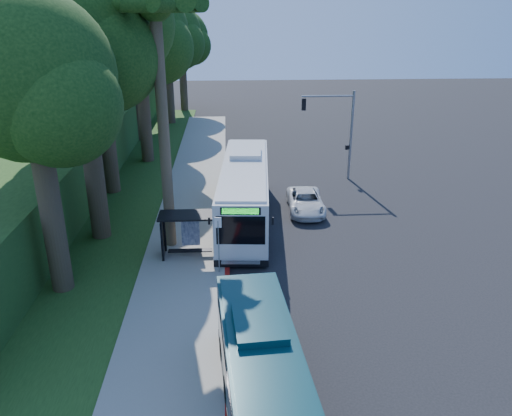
{
  "coord_description": "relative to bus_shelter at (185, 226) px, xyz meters",
  "views": [
    {
      "loc": [
        -4.84,
        -27.69,
        12.73
      ],
      "look_at": [
        -3.16,
        1.0,
        1.22
      ],
      "focal_mm": 35.0,
      "sensor_mm": 36.0,
      "label": 1
    }
  ],
  "objects": [
    {
      "name": "ground",
      "position": [
        7.26,
        2.86,
        -1.81
      ],
      "size": [
        140.0,
        140.0,
        0.0
      ],
      "primitive_type": "plane",
      "color": "black",
      "rests_on": "ground"
    },
    {
      "name": "white_bus",
      "position": [
        3.46,
        5.13,
        0.16
      ],
      "size": [
        3.82,
        13.67,
        4.02
      ],
      "rotation": [
        0.0,
        0.0,
        -0.07
      ],
      "color": "silver",
      "rests_on": "ground"
    },
    {
      "name": "red_curb",
      "position": [
        2.26,
        -1.14,
        -1.74
      ],
      "size": [
        0.25,
        30.0,
        0.13
      ],
      "primitive_type": "cube",
      "color": "#A01511",
      "rests_on": "ground"
    },
    {
      "name": "tree_4",
      "position": [
        -4.14,
        34.84,
        7.92
      ],
      "size": [
        8.4,
        8.0,
        14.14
      ],
      "color": "#382B1E",
      "rests_on": "ground"
    },
    {
      "name": "teal_bus",
      "position": [
        3.45,
        -12.87,
        -0.19
      ],
      "size": [
        3.19,
        11.26,
        3.31
      ],
      "rotation": [
        0.0,
        0.0,
        0.07
      ],
      "color": "#0A3037",
      "rests_on": "ground"
    },
    {
      "name": "tree_5",
      "position": [
        -3.16,
        42.84,
        7.16
      ],
      "size": [
        7.35,
        7.0,
        12.86
      ],
      "color": "#382B1E",
      "rests_on": "ground"
    },
    {
      "name": "tree_0",
      "position": [
        -5.14,
        2.84,
        9.4
      ],
      "size": [
        8.4,
        8.0,
        15.7
      ],
      "color": "#382B1E",
      "rests_on": "ground"
    },
    {
      "name": "palm_tree",
      "position": [
        -0.94,
        1.36,
        10.57
      ],
      "size": [
        4.2,
        4.2,
        14.4
      ],
      "color": "#4C3F2D",
      "rests_on": "ground"
    },
    {
      "name": "tree_2",
      "position": [
        -4.64,
        18.84,
        8.67
      ],
      "size": [
        8.82,
        8.4,
        15.12
      ],
      "color": "#382B1E",
      "rests_on": "ground"
    },
    {
      "name": "sidewalk",
      "position": [
        -0.04,
        2.86,
        -1.75
      ],
      "size": [
        4.5,
        70.0,
        0.12
      ],
      "primitive_type": "cube",
      "color": "gray",
      "rests_on": "ground"
    },
    {
      "name": "tree_1",
      "position": [
        -6.12,
        10.84,
        10.92
      ],
      "size": [
        10.5,
        10.0,
        18.26
      ],
      "color": "#382B1E",
      "rests_on": "ground"
    },
    {
      "name": "grass_verge",
      "position": [
        -5.74,
        7.86,
        -1.78
      ],
      "size": [
        8.0,
        70.0,
        0.06
      ],
      "primitive_type": "cube",
      "color": "#234719",
      "rests_on": "ground"
    },
    {
      "name": "pickup",
      "position": [
        7.58,
        6.17,
        -1.12
      ],
      "size": [
        2.48,
        5.06,
        1.38
      ],
      "primitive_type": "imported",
      "rotation": [
        0.0,
        0.0,
        -0.04
      ],
      "color": "silver",
      "rests_on": "ground"
    },
    {
      "name": "tree_3",
      "position": [
        -6.62,
        26.84,
        10.17
      ],
      "size": [
        10.08,
        9.6,
        17.28
      ],
      "color": "#382B1E",
      "rests_on": "ground"
    },
    {
      "name": "tree_6",
      "position": [
        -5.65,
        -3.16,
        7.9
      ],
      "size": [
        7.56,
        7.2,
        13.74
      ],
      "color": "#382B1E",
      "rests_on": "ground"
    },
    {
      "name": "stop_sign_pole",
      "position": [
        1.86,
        -2.14,
        0.28
      ],
      "size": [
        0.35,
        0.06,
        3.17
      ],
      "color": "gray",
      "rests_on": "ground"
    },
    {
      "name": "bus_shelter",
      "position": [
        0.0,
        0.0,
        0.0
      ],
      "size": [
        3.2,
        1.51,
        2.55
      ],
      "color": "black",
      "rests_on": "ground"
    },
    {
      "name": "traffic_signal_pole",
      "position": [
        11.04,
        12.86,
        2.62
      ],
      "size": [
        4.1,
        0.3,
        7.0
      ],
      "color": "gray",
      "rests_on": "ground"
    }
  ]
}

